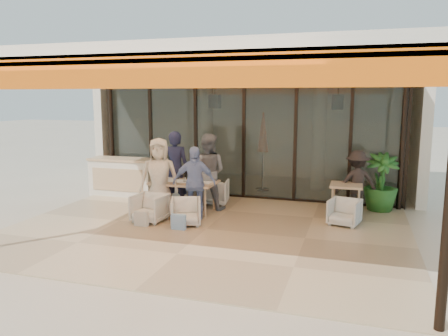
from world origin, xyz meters
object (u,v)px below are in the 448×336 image
(host_counter, at_px, (123,177))
(diner_cream, at_px, (159,177))
(standing_woman, at_px, (357,182))
(potted_palm, at_px, (381,182))
(diner_periwinkle, at_px, (194,183))
(diner_navy, at_px, (175,169))
(side_chair, at_px, (344,211))
(dining_table, at_px, (184,184))
(chair_far_left, at_px, (183,190))
(side_table, at_px, (346,189))
(chair_far_right, at_px, (214,191))
(chair_near_right, at_px, (186,211))
(diner_grey, at_px, (208,172))
(chair_near_left, at_px, (150,207))

(host_counter, height_order, diner_cream, diner_cream)
(standing_woman, xyz_separation_m, potted_palm, (0.55, 0.36, -0.04))
(host_counter, relative_size, diner_periwinkle, 1.14)
(diner_navy, xyz_separation_m, standing_woman, (4.26, 0.68, -0.20))
(side_chair, bearing_deg, dining_table, -166.38)
(chair_far_left, distance_m, side_table, 4.06)
(chair_far_right, height_order, potted_palm, potted_palm)
(chair_far_left, relative_size, chair_far_right, 0.89)
(side_table, height_order, standing_woman, standing_woman)
(chair_near_right, distance_m, diner_periwinkle, 0.70)
(chair_near_right, xyz_separation_m, standing_woman, (3.42, 2.08, 0.42))
(chair_near_right, relative_size, diner_navy, 0.34)
(diner_navy, relative_size, diner_periwinkle, 1.15)
(dining_table, relative_size, potted_palm, 1.08)
(side_chair, relative_size, potted_palm, 0.45)
(diner_grey, relative_size, diner_cream, 1.03)
(diner_grey, bearing_deg, potted_palm, -168.43)
(diner_navy, bearing_deg, potted_palm, -177.64)
(diner_grey, distance_m, side_table, 3.23)
(diner_periwinkle, height_order, side_chair, diner_periwinkle)
(side_chair, bearing_deg, side_table, 103.29)
(diner_cream, bearing_deg, side_table, 0.29)
(side_chair, relative_size, standing_woman, 0.42)
(side_table, bearing_deg, dining_table, -168.00)
(diner_cream, distance_m, potted_palm, 5.19)
(host_counter, bearing_deg, dining_table, -26.65)
(diner_grey, bearing_deg, diner_cream, 43.84)
(chair_far_right, xyz_separation_m, diner_cream, (-0.84, -1.40, 0.55))
(side_table, height_order, potted_palm, potted_palm)
(dining_table, bearing_deg, diner_grey, 46.01)
(diner_grey, xyz_separation_m, diner_cream, (-0.84, -0.90, -0.02))
(host_counter, bearing_deg, chair_near_left, -48.43)
(diner_navy, bearing_deg, chair_near_right, 111.11)
(dining_table, xyz_separation_m, diner_navy, (-0.41, 0.44, 0.25))
(chair_far_left, distance_m, side_chair, 4.14)
(diner_navy, xyz_separation_m, side_chair, (4.04, -0.42, -0.63))
(dining_table, xyz_separation_m, chair_far_right, (0.43, 0.94, -0.34))
(side_table, relative_size, potted_palm, 0.54)
(chair_far_right, bearing_deg, diner_navy, 21.81)
(side_table, xyz_separation_m, standing_woman, (0.22, 0.35, 0.10))
(chair_far_right, xyz_separation_m, diner_periwinkle, (0.00, -1.40, 0.47))
(chair_far_left, xyz_separation_m, chair_near_left, (0.00, -1.90, 0.03))
(potted_palm, bearing_deg, diner_navy, -167.78)
(side_chair, bearing_deg, diner_periwinkle, -158.23)
(chair_far_right, relative_size, side_chair, 1.11)
(diner_periwinkle, height_order, side_table, diner_periwinkle)
(host_counter, distance_m, chair_near_right, 3.42)
(chair_far_right, relative_size, standing_woman, 0.47)
(diner_cream, bearing_deg, chair_far_left, 73.39)
(chair_near_right, height_order, side_chair, chair_near_right)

